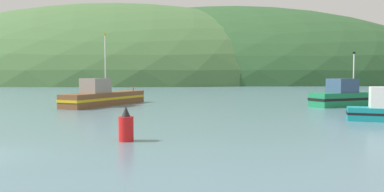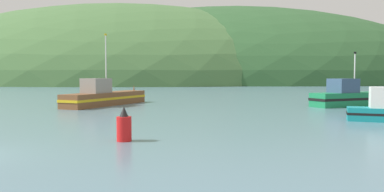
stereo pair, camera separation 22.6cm
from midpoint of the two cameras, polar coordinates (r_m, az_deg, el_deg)
name	(u,v)px [view 1 (the left image)]	position (r m, az deg, el deg)	size (l,w,h in m)	color
hill_far_center	(216,82)	(193.00, 3.64, 2.23)	(213.28, 170.62, 70.94)	#2D562D
hill_far_left	(119,82)	(187.16, -11.18, 2.15)	(208.01, 166.41, 70.21)	#47703D
hill_mid_left	(153,80)	(250.59, -6.06, 2.43)	(192.62, 154.10, 71.24)	#2D562D
fishing_boat_brown	(104,97)	(40.20, -13.49, -0.11)	(4.67, 11.97, 7.56)	brown
fishing_boat_green	(352,97)	(41.81, 23.16, -0.12)	(9.50, 7.93, 5.60)	#197A47
channel_buoy	(126,127)	(18.15, -10.45, -4.65)	(0.71, 0.71, 1.68)	red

